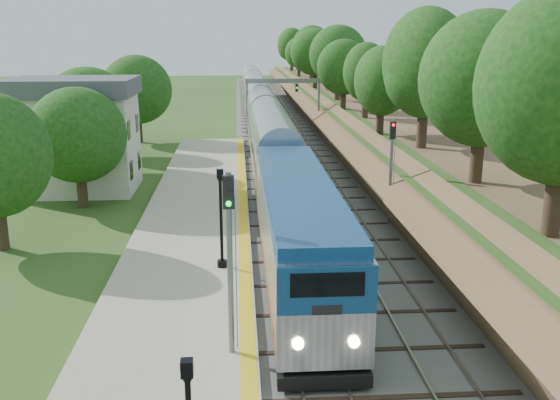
{
  "coord_description": "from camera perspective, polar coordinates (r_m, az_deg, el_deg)",
  "views": [
    {
      "loc": [
        -2.56,
        -14.64,
        10.91
      ],
      "look_at": [
        -0.5,
        15.75,
        2.8
      ],
      "focal_mm": 40.0,
      "sensor_mm": 36.0,
      "label": 1
    }
  ],
  "objects": [
    {
      "name": "trackbed",
      "position": [
        75.56,
        -0.38,
        6.65
      ],
      "size": [
        9.5,
        170.0,
        0.28
      ],
      "color": "#4C4944",
      "rests_on": "ground"
    },
    {
      "name": "embankment",
      "position": [
        76.28,
        5.96,
        8.08
      ],
      "size": [
        10.64,
        170.0,
        11.7
      ],
      "color": "brown",
      "rests_on": "ground"
    },
    {
      "name": "signal_platform",
      "position": [
        20.49,
        -4.63,
        -4.09
      ],
      "size": [
        0.37,
        0.29,
        6.3
      ],
      "color": "slate",
      "rests_on": "platform"
    },
    {
      "name": "station_building",
      "position": [
        46.59,
        -18.14,
        5.75
      ],
      "size": [
        8.6,
        6.6,
        8.0
      ],
      "color": "silver",
      "rests_on": "ground"
    },
    {
      "name": "lamppost_far",
      "position": [
        28.8,
        -5.4,
        -2.21
      ],
      "size": [
        0.46,
        0.46,
        4.67
      ],
      "color": "black",
      "rests_on": "platform"
    },
    {
      "name": "trees_behind_platform",
      "position": [
        36.9,
        -17.35,
        4.27
      ],
      "size": [
        7.82,
        53.32,
        7.21
      ],
      "color": "#332316",
      "rests_on": "ground"
    },
    {
      "name": "yellow_stripe",
      "position": [
        32.4,
        -3.3,
        -4.08
      ],
      "size": [
        0.55,
        68.0,
        0.01
      ],
      "primitive_type": "cube",
      "color": "gold",
      "rests_on": "platform"
    },
    {
      "name": "platform",
      "position": [
        32.57,
        -8.33,
        -4.47
      ],
      "size": [
        6.4,
        68.0,
        0.38
      ],
      "primitive_type": "cube",
      "color": "#9E977F",
      "rests_on": "ground"
    },
    {
      "name": "signal_farside",
      "position": [
        36.41,
        10.14,
        3.51
      ],
      "size": [
        0.34,
        0.27,
        6.12
      ],
      "color": "slate",
      "rests_on": "ground"
    },
    {
      "name": "train",
      "position": [
        67.35,
        -1.68,
        7.56
      ],
      "size": [
        3.05,
        101.54,
        4.49
      ],
      "color": "black",
      "rests_on": "trackbed"
    },
    {
      "name": "signal_gantry",
      "position": [
        70.08,
        0.26,
        9.92
      ],
      "size": [
        8.4,
        0.38,
        6.2
      ],
      "color": "slate",
      "rests_on": "ground"
    }
  ]
}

